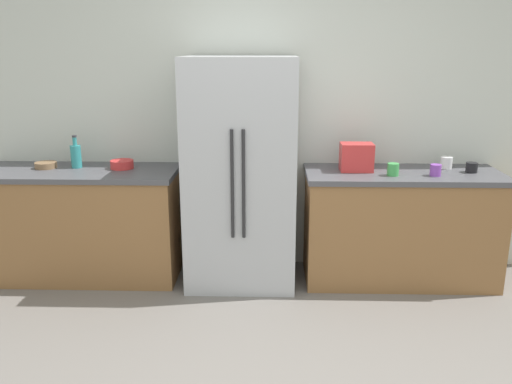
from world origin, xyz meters
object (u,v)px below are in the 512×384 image
(cup_a, at_px, (446,163))
(bowl_a, at_px, (46,165))
(bottle_a, at_px, (76,155))
(cup_c, at_px, (393,169))
(bowl_b, at_px, (122,164))
(cup_d, at_px, (436,170))
(toaster, at_px, (356,157))
(refrigerator, at_px, (241,173))
(cup_b, at_px, (472,167))

(cup_a, bearing_deg, bowl_a, -178.63)
(bottle_a, height_order, cup_c, bottle_a)
(cup_a, bearing_deg, bowl_b, -178.43)
(cup_d, bearing_deg, cup_c, -179.81)
(toaster, xyz_separation_m, cup_d, (0.57, -0.15, -0.06))
(refrigerator, height_order, bowl_b, refrigerator)
(bottle_a, bearing_deg, bowl_a, -175.01)
(bottle_a, height_order, bowl_a, bottle_a)
(refrigerator, xyz_separation_m, bowl_b, (-0.94, 0.11, 0.04))
(toaster, bearing_deg, bowl_a, 179.36)
(bottle_a, distance_m, cup_b, 3.07)
(cup_b, bearing_deg, refrigerator, -178.53)
(cup_c, bearing_deg, toaster, 149.34)
(bottle_a, height_order, cup_b, bottle_a)
(cup_b, height_order, bowl_a, cup_b)
(refrigerator, height_order, toaster, refrigerator)
(cup_d, height_order, bowl_a, cup_d)
(refrigerator, relative_size, bottle_a, 6.73)
(bowl_b, bearing_deg, refrigerator, -6.40)
(bottle_a, distance_m, bowl_b, 0.37)
(toaster, relative_size, bowl_b, 1.37)
(toaster, height_order, cup_b, toaster)
(cup_b, bearing_deg, cup_c, -169.03)
(refrigerator, relative_size, cup_c, 18.82)
(cup_d, bearing_deg, toaster, 165.38)
(cup_c, distance_m, bowl_a, 2.70)
(refrigerator, xyz_separation_m, cup_a, (1.61, 0.18, 0.06))
(cup_b, distance_m, bowl_b, 2.71)
(cup_d, relative_size, bowl_a, 0.51)
(cup_a, distance_m, bowl_a, 3.16)
(cup_a, relative_size, cup_d, 1.08)
(cup_b, relative_size, bowl_a, 0.52)
(refrigerator, height_order, cup_c, refrigerator)
(refrigerator, xyz_separation_m, toaster, (0.89, 0.07, 0.12))
(cup_a, distance_m, bowl_b, 2.56)
(toaster, bearing_deg, cup_b, -1.81)
(bowl_b, bearing_deg, cup_c, -4.98)
(bottle_a, bearing_deg, cup_b, -1.42)
(refrigerator, height_order, bowl_a, refrigerator)
(cup_b, bearing_deg, cup_d, -158.81)
(cup_d, xyz_separation_m, bowl_a, (-3.00, 0.17, -0.02))
(cup_c, relative_size, cup_d, 1.08)
(bowl_b, bearing_deg, bottle_a, 177.59)
(cup_d, bearing_deg, bottle_a, 175.95)
(cup_a, bearing_deg, cup_d, -122.12)
(cup_b, bearing_deg, cup_a, 139.34)
(cup_c, xyz_separation_m, bowl_b, (-2.08, 0.18, -0.01))
(toaster, xyz_separation_m, cup_c, (0.25, -0.15, -0.06))
(refrigerator, distance_m, cup_d, 1.46)
(toaster, xyz_separation_m, bowl_a, (-2.44, 0.03, -0.08))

